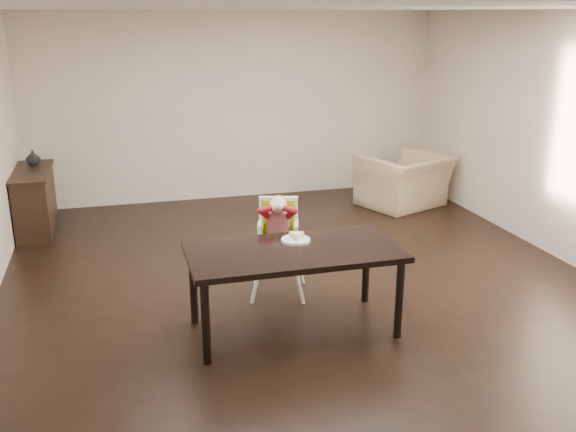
{
  "coord_description": "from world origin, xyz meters",
  "views": [
    {
      "loc": [
        -1.77,
        -5.76,
        2.65
      ],
      "look_at": [
        -0.27,
        -0.33,
        0.87
      ],
      "focal_mm": 40.0,
      "sensor_mm": 36.0,
      "label": 1
    }
  ],
  "objects_px": {
    "high_chair": "(278,224)",
    "armchair": "(405,172)",
    "dining_table": "(294,258)",
    "sideboard": "(35,201)"
  },
  "relations": [
    {
      "from": "high_chair",
      "to": "armchair",
      "type": "relative_size",
      "value": 0.88
    },
    {
      "from": "dining_table",
      "to": "armchair",
      "type": "bearing_deg",
      "value": 51.58
    },
    {
      "from": "armchair",
      "to": "dining_table",
      "type": "bearing_deg",
      "value": 29.77
    },
    {
      "from": "armchair",
      "to": "sideboard",
      "type": "distance_m",
      "value": 4.99
    },
    {
      "from": "dining_table",
      "to": "sideboard",
      "type": "height_order",
      "value": "sideboard"
    },
    {
      "from": "dining_table",
      "to": "high_chair",
      "type": "bearing_deg",
      "value": 84.97
    },
    {
      "from": "high_chair",
      "to": "armchair",
      "type": "xyz_separation_m",
      "value": [
        2.5,
        2.43,
        -0.21
      ]
    },
    {
      "from": "sideboard",
      "to": "dining_table",
      "type": "bearing_deg",
      "value": -55.09
    },
    {
      "from": "dining_table",
      "to": "armchair",
      "type": "relative_size",
      "value": 1.58
    },
    {
      "from": "dining_table",
      "to": "high_chair",
      "type": "distance_m",
      "value": 0.81
    }
  ]
}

